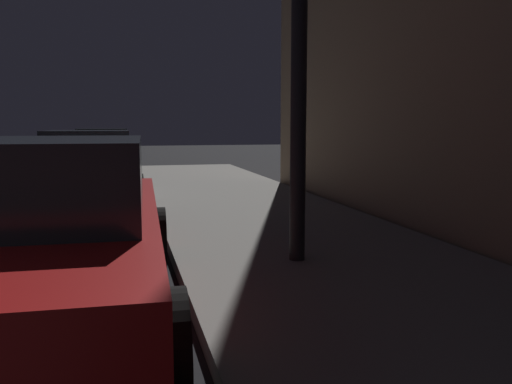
% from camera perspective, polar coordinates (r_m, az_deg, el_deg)
% --- Properties ---
extents(car_red, '(2.19, 4.62, 1.43)m').
position_cam_1_polar(car_red, '(4.27, -23.16, -4.25)').
color(car_red, maroon).
rests_on(car_red, ground).
extents(car_silver, '(2.01, 4.17, 1.43)m').
position_cam_1_polar(car_silver, '(10.89, -17.84, 2.66)').
color(car_silver, '#B7B7BF').
rests_on(car_silver, ground).
extents(car_black, '(2.08, 4.11, 1.43)m').
position_cam_1_polar(car_black, '(17.51, -16.56, 4.32)').
color(car_black, black).
rests_on(car_black, ground).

